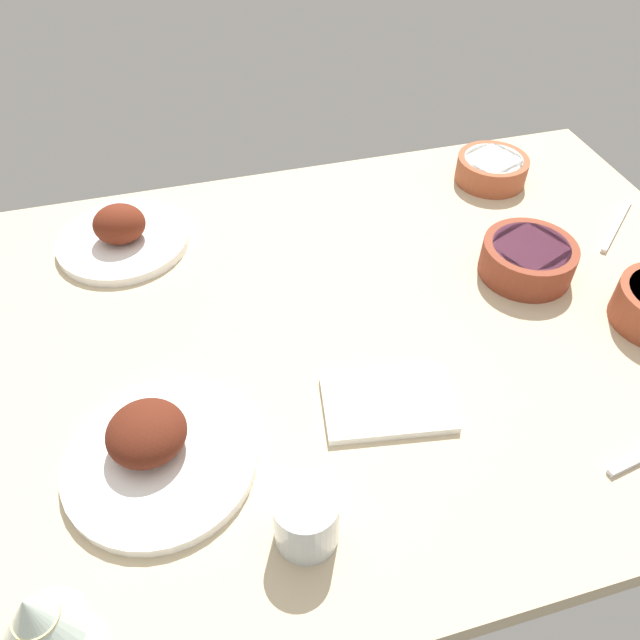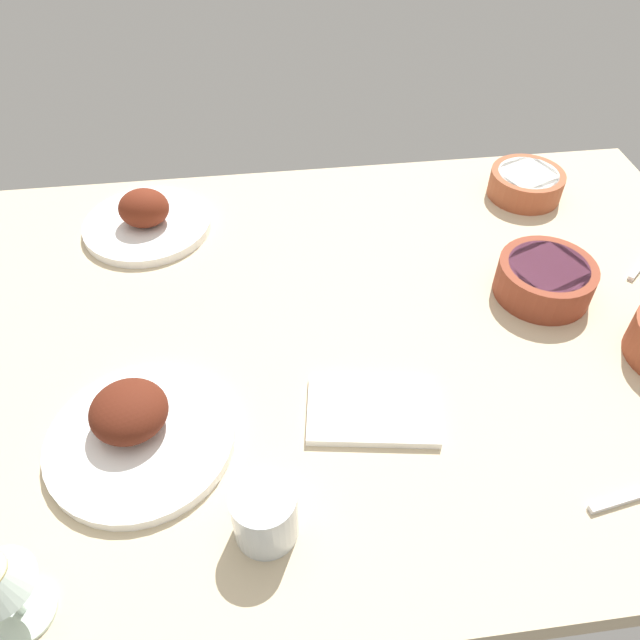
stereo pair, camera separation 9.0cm
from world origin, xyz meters
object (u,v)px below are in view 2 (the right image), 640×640
(plate_near_viewer, at_px, (146,219))
(folded_napkin, at_px, (372,410))
(bowl_cream, at_px, (526,183))
(water_tumbler, at_px, (265,514))
(plate_center_main, at_px, (136,429))
(bowl_onions, at_px, (545,278))

(plate_near_viewer, height_order, folded_napkin, plate_near_viewer)
(bowl_cream, relative_size, water_tumbler, 1.78)
(plate_center_main, height_order, folded_napkin, plate_center_main)
(plate_near_viewer, relative_size, bowl_onions, 1.50)
(water_tumbler, bearing_deg, bowl_cream, -131.05)
(water_tumbler, relative_size, folded_napkin, 0.45)
(plate_center_main, bearing_deg, plate_near_viewer, -87.48)
(bowl_onions, height_order, folded_napkin, bowl_onions)
(bowl_cream, bearing_deg, bowl_onions, 74.99)
(water_tumbler, bearing_deg, bowl_onions, -143.38)
(plate_near_viewer, distance_m, water_tumbler, 0.62)
(plate_center_main, height_order, bowl_onions, plate_center_main)
(plate_center_main, bearing_deg, water_tumbler, 137.00)
(bowl_onions, height_order, water_tumbler, water_tumbler)
(plate_near_viewer, relative_size, water_tumbler, 2.93)
(plate_center_main, bearing_deg, folded_napkin, -179.66)
(bowl_onions, bearing_deg, plate_near_viewer, -21.68)
(plate_near_viewer, distance_m, folded_napkin, 0.56)
(plate_center_main, distance_m, bowl_cream, 0.83)
(folded_napkin, bearing_deg, bowl_onions, -147.63)
(plate_center_main, xyz_separation_m, folded_napkin, (-0.30, -0.00, -0.02))
(water_tumbler, bearing_deg, plate_near_viewer, -73.71)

